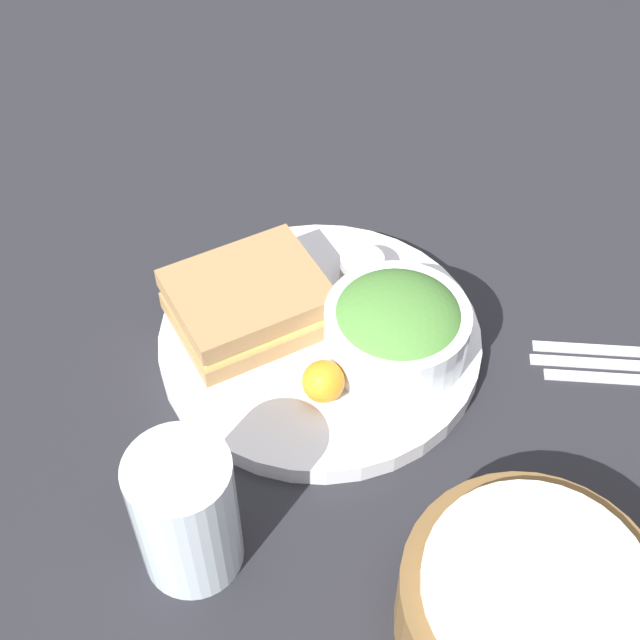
# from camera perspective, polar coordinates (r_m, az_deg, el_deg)

# --- Properties ---
(ground_plane) EXTENTS (4.00, 4.00, 0.00)m
(ground_plane) POSITION_cam_1_polar(r_m,az_deg,el_deg) (0.90, 0.00, -1.75)
(ground_plane) COLOR #232328
(plate) EXTENTS (0.32, 0.32, 0.02)m
(plate) POSITION_cam_1_polar(r_m,az_deg,el_deg) (0.89, 0.00, -1.31)
(plate) COLOR silver
(plate) RESTS_ON ground_plane
(sandwich) EXTENTS (0.17, 0.15, 0.05)m
(sandwich) POSITION_cam_1_polar(r_m,az_deg,el_deg) (0.88, -4.62, 1.14)
(sandwich) COLOR #A37A4C
(sandwich) RESTS_ON plate
(salad_bowl) EXTENTS (0.14, 0.14, 0.07)m
(salad_bowl) POSITION_cam_1_polar(r_m,az_deg,el_deg) (0.85, 4.95, -0.42)
(salad_bowl) COLOR white
(salad_bowl) RESTS_ON plate
(dressing_cup) EXTENTS (0.05, 0.05, 0.03)m
(dressing_cup) POSITION_cam_1_polar(r_m,az_deg,el_deg) (0.93, 2.69, 3.32)
(dressing_cup) COLOR #B7B7BC
(dressing_cup) RESTS_ON plate
(orange_wedge) EXTENTS (0.04, 0.04, 0.04)m
(orange_wedge) POSITION_cam_1_polar(r_m,az_deg,el_deg) (0.82, 0.21, -3.95)
(orange_wedge) COLOR orange
(orange_wedge) RESTS_ON plate
(drink_glass) EXTENTS (0.08, 0.08, 0.13)m
(drink_glass) POSITION_cam_1_polar(r_m,az_deg,el_deg) (0.72, -8.57, -12.15)
(drink_glass) COLOR silver
(drink_glass) RESTS_ON ground_plane
(bread_basket) EXTENTS (0.20, 0.20, 0.08)m
(bread_basket) POSITION_cam_1_polar(r_m,az_deg,el_deg) (0.73, 13.23, -17.42)
(bread_basket) COLOR brown
(bread_basket) RESTS_ON ground_plane
(fork) EXTENTS (0.16, 0.06, 0.01)m
(fork) POSITION_cam_1_polar(r_m,az_deg,el_deg) (0.94, 18.39, -1.83)
(fork) COLOR silver
(fork) RESTS_ON ground_plane
(knife) EXTENTS (0.17, 0.06, 0.01)m
(knife) POSITION_cam_1_polar(r_m,az_deg,el_deg) (0.93, 18.54, -2.67)
(knife) COLOR silver
(knife) RESTS_ON ground_plane
(spoon) EXTENTS (0.14, 0.06, 0.01)m
(spoon) POSITION_cam_1_polar(r_m,az_deg,el_deg) (0.92, 18.70, -3.54)
(spoon) COLOR silver
(spoon) RESTS_ON ground_plane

